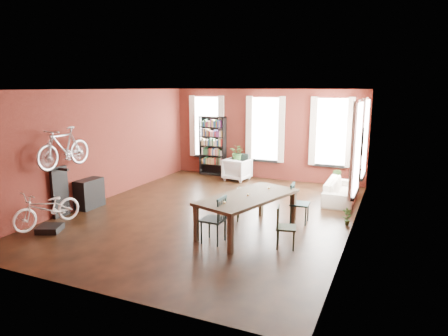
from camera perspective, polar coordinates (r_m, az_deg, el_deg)
The scene contains 19 objects.
room at distance 10.59m, azimuth 0.83°, elevation 5.40°, with size 9.00×9.04×3.22m.
dining_table at distance 9.13m, azimuth 3.42°, elevation -6.57°, with size 1.15×2.53×0.86m, color #463B2A.
dining_chair_a at distance 8.53m, azimuth -1.55°, elevation -7.34°, with size 0.47×0.47×1.01m, color #1B3A3B.
dining_chair_b at distance 9.94m, azimuth 1.16°, elevation -5.14°, with size 0.38×0.38×0.83m, color black.
dining_chair_c at distance 8.36m, azimuth 8.86°, elevation -8.37°, with size 0.40×0.40×0.87m, color #1E2F1C.
dining_chair_d at distance 9.89m, azimuth 10.77°, elevation -5.02°, with size 0.44×0.44×0.96m, color #163132.
bookshelf at distance 14.96m, azimuth -1.62°, elevation 3.19°, with size 1.00×0.32×2.20m, color black.
white_armchair at distance 14.22m, azimuth 1.91°, elevation -0.01°, with size 0.83×0.77×0.85m, color silver.
cream_sofa at distance 12.10m, azimuth 16.45°, elevation -2.62°, with size 2.08×0.61×0.81m, color beige.
striped_rug at distance 12.23m, azimuth 3.78°, elevation -3.95°, with size 1.12×1.79×0.01m, color black.
bike_trainer at distance 10.08m, azimuth -23.61°, elevation -7.94°, with size 0.49×0.49×0.14m, color black.
bike_wall_rack at distance 10.94m, azimuth -22.38°, elevation -3.18°, with size 0.16×0.60×1.30m, color black.
console_table at distance 11.54m, azimuth -18.67°, elevation -3.47°, with size 0.40×0.80×0.80m, color black.
plant_stand at distance 14.45m, azimuth 1.84°, elevation -0.21°, with size 0.33×0.33×0.66m, color black.
plant_by_sofa at distance 13.62m, azimuth 15.62°, elevation -2.16°, with size 0.36×0.65×0.29m, color #305221.
plant_small at distance 10.12m, azimuth 17.12°, elevation -7.37°, with size 0.22×0.42×0.15m, color #305D25.
bicycle_floor at distance 9.82m, azimuth -24.10°, elevation -3.14°, with size 0.56×0.85×1.61m, color silver.
bicycle_hung at distance 10.51m, azimuth -22.04°, elevation 4.50°, with size 0.47×1.00×1.66m, color #A5A8AD.
plant_on_stand at distance 14.30m, azimuth 1.96°, elevation 1.94°, with size 0.53×0.58×0.46m, color #315F26.
Camera 1 is at (4.35, -9.08, 3.26)m, focal length 32.00 mm.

